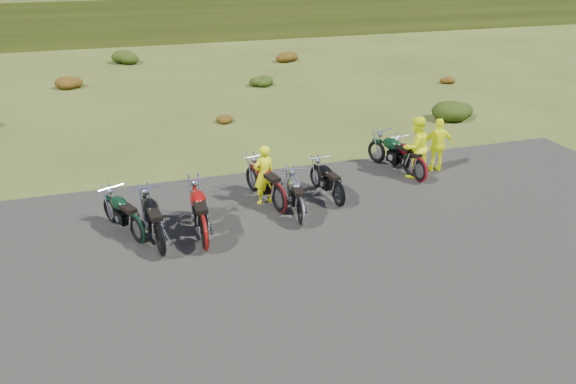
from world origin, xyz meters
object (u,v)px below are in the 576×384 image
object	(u,v)px
motorcycle_0	(162,256)
person_middle	(264,176)
motorcycle_3	(301,226)
motorcycle_7	(412,178)

from	to	relation	value
motorcycle_0	person_middle	bearing A→B (deg)	-62.46
motorcycle_3	motorcycle_7	distance (m)	4.47
motorcycle_7	motorcycle_3	bearing A→B (deg)	95.24
motorcycle_0	motorcycle_3	world-z (taller)	motorcycle_0
motorcycle_7	person_middle	world-z (taller)	person_middle
person_middle	motorcycle_3	bearing A→B (deg)	94.52
motorcycle_0	motorcycle_7	xyz separation A→B (m)	(7.43, 2.31, 0.00)
motorcycle_3	person_middle	xyz separation A→B (m)	(-0.52, 1.50, 0.80)
motorcycle_7	person_middle	size ratio (longest dim) A/B	1.38
person_middle	motorcycle_0	bearing A→B (deg)	19.53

